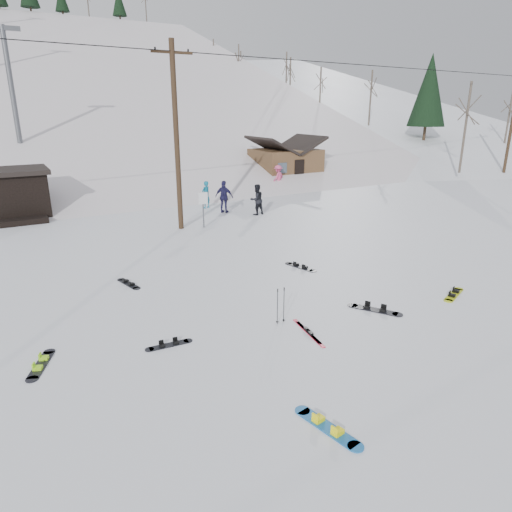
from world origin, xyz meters
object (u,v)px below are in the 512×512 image
utility_pole (176,135)px  hero_skis (308,332)px  cabin (285,164)px  hero_snowboard (328,427)px

utility_pole → hero_skis: bearing=-94.9°
cabin → hero_snowboard: bearing=-121.7°
utility_pole → hero_skis: (-1.08, -12.64, -4.65)m
utility_pole → hero_skis: 13.51m
cabin → utility_pole: bearing=-142.4°
utility_pole → cabin: 16.71m
cabin → hero_skis: cabin is taller
cabin → hero_snowboard: (-16.11, -26.05, -1.45)m
hero_skis → cabin: bearing=66.9°
cabin → hero_skis: (-14.08, -22.63, -1.46)m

